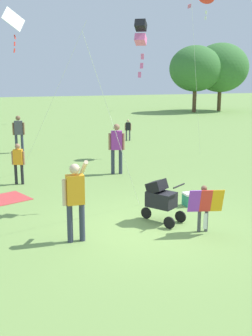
% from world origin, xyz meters
% --- Properties ---
extents(ground_plane, '(120.00, 120.00, 0.00)m').
position_xyz_m(ground_plane, '(0.00, 0.00, 0.00)').
color(ground_plane, '#75994C').
extents(treeline_distant, '(44.74, 5.70, 6.36)m').
position_xyz_m(treeline_distant, '(3.34, 27.04, 3.68)').
color(treeline_distant, brown).
rests_on(treeline_distant, ground).
extents(child_with_butterfly_kite, '(0.78, 0.46, 1.06)m').
position_xyz_m(child_with_butterfly_kite, '(1.01, -0.67, 0.65)').
color(child_with_butterfly_kite, '#4C4C51').
rests_on(child_with_butterfly_kite, ground).
extents(person_adult_flyer, '(0.54, 0.50, 1.74)m').
position_xyz_m(person_adult_flyer, '(-1.76, -0.25, 1.00)').
color(person_adult_flyer, '#33384C').
rests_on(person_adult_flyer, ground).
extents(stroller, '(0.88, 1.06, 1.03)m').
position_xyz_m(stroller, '(0.38, 0.25, 0.61)').
color(stroller, black).
rests_on(stroller, ground).
extents(kite_adult_black, '(2.11, 1.98, 4.74)m').
position_xyz_m(kite_adult_black, '(0.39, 1.65, 4.39)').
color(kite_adult_black, black).
rests_on(kite_adult_black, ground).
extents(kite_orange_delta, '(2.41, 2.27, 5.64)m').
position_xyz_m(kite_orange_delta, '(-2.11, 6.66, 5.00)').
color(kite_orange_delta, white).
rests_on(kite_orange_delta, ground).
extents(person_red_shirt, '(0.54, 0.34, 1.76)m').
position_xyz_m(person_red_shirt, '(0.95, 5.28, 1.04)').
color(person_red_shirt, '#33384C').
rests_on(person_red_shirt, ground).
extents(person_sitting_far, '(0.40, 0.26, 1.31)m').
position_xyz_m(person_sitting_far, '(-2.42, 4.95, 0.77)').
color(person_sitting_far, '#232328').
rests_on(person_sitting_far, ground).
extents(person_couple_left, '(0.35, 0.22, 1.12)m').
position_xyz_m(person_couple_left, '(3.87, 12.26, 0.66)').
color(person_couple_left, '#4C4C51').
rests_on(person_couple_left, ground).
extents(person_kid_running, '(0.53, 0.27, 1.65)m').
position_xyz_m(person_kid_running, '(-1.87, 10.62, 0.97)').
color(person_kid_running, '#33384C').
rests_on(person_kid_running, ground).
extents(picnic_blanket, '(1.58, 1.49, 0.02)m').
position_xyz_m(picnic_blanket, '(-3.01, 3.38, 0.01)').
color(picnic_blanket, '#CC3D3D').
rests_on(picnic_blanket, ground).
extents(cooler_box, '(0.45, 0.33, 0.35)m').
position_xyz_m(cooler_box, '(1.70, 1.15, 0.18)').
color(cooler_box, '#288466').
rests_on(cooler_box, ground).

